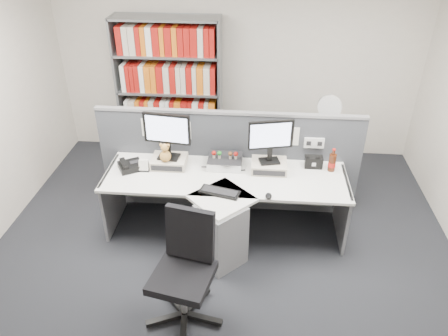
# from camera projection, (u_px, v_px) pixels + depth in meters

# --- Properties ---
(ground) EXTENTS (5.50, 5.50, 0.00)m
(ground) POSITION_uv_depth(u_px,v_px,m) (218.00, 281.00, 4.28)
(ground) COLOR #24252A
(ground) RESTS_ON ground
(room_shell) EXTENTS (5.04, 5.54, 2.72)m
(room_shell) POSITION_uv_depth(u_px,v_px,m) (217.00, 116.00, 3.34)
(room_shell) COLOR beige
(room_shell) RESTS_ON ground
(partition) EXTENTS (3.00, 0.08, 1.27)m
(partition) POSITION_uv_depth(u_px,v_px,m) (229.00, 161.00, 5.00)
(partition) COLOR #43464C
(partition) RESTS_ON ground
(desk) EXTENTS (2.60, 1.20, 0.72)m
(desk) POSITION_uv_depth(u_px,v_px,m) (224.00, 208.00, 4.55)
(desk) COLOR white
(desk) RESTS_ON ground
(monitor_riser_left) EXTENTS (0.38, 0.31, 0.10)m
(monitor_riser_left) POSITION_uv_depth(u_px,v_px,m) (169.00, 161.00, 4.75)
(monitor_riser_left) COLOR beige
(monitor_riser_left) RESTS_ON desk
(monitor_riser_right) EXTENTS (0.38, 0.31, 0.10)m
(monitor_riser_right) POSITION_uv_depth(u_px,v_px,m) (269.00, 166.00, 4.67)
(monitor_riser_right) COLOR beige
(monitor_riser_right) RESTS_ON desk
(monitor_left) EXTENTS (0.51, 0.19, 0.52)m
(monitor_left) POSITION_uv_depth(u_px,v_px,m) (167.00, 132.00, 4.56)
(monitor_left) COLOR black
(monitor_left) RESTS_ON monitor_riser_left
(monitor_right) EXTENTS (0.47, 0.20, 0.49)m
(monitor_right) POSITION_uv_depth(u_px,v_px,m) (271.00, 138.00, 4.49)
(monitor_right) COLOR black
(monitor_right) RESTS_ON monitor_riser_right
(desktop_pc) EXTENTS (0.37, 0.33, 0.10)m
(desktop_pc) POSITION_uv_depth(u_px,v_px,m) (225.00, 161.00, 4.76)
(desktop_pc) COLOR black
(desktop_pc) RESTS_ON desk
(figurines) EXTENTS (0.29, 0.05, 0.09)m
(figurines) POSITION_uv_depth(u_px,v_px,m) (225.00, 154.00, 4.69)
(figurines) COLOR beige
(figurines) RESTS_ON desktop_pc
(keyboard) EXTENTS (0.43, 0.25, 0.03)m
(keyboard) POSITION_uv_depth(u_px,v_px,m) (220.00, 192.00, 4.31)
(keyboard) COLOR black
(keyboard) RESTS_ON desk
(mouse) EXTENTS (0.06, 0.10, 0.04)m
(mouse) POSITION_uv_depth(u_px,v_px,m) (269.00, 196.00, 4.24)
(mouse) COLOR black
(mouse) RESTS_ON desk
(desk_phone) EXTENTS (0.32, 0.31, 0.11)m
(desk_phone) POSITION_uv_depth(u_px,v_px,m) (130.00, 166.00, 4.70)
(desk_phone) COLOR black
(desk_phone) RESTS_ON desk
(desk_calendar) EXTENTS (0.11, 0.08, 0.13)m
(desk_calendar) POSITION_uv_depth(u_px,v_px,m) (144.00, 166.00, 4.66)
(desk_calendar) COLOR black
(desk_calendar) RESTS_ON desk
(plush_toy) EXTENTS (0.12, 0.12, 0.21)m
(plush_toy) POSITION_uv_depth(u_px,v_px,m) (165.00, 154.00, 4.61)
(plush_toy) COLOR #BB883E
(plush_toy) RESTS_ON monitor_riser_left
(speaker) EXTENTS (0.19, 0.11, 0.13)m
(speaker) POSITION_uv_depth(u_px,v_px,m) (313.00, 162.00, 4.72)
(speaker) COLOR black
(speaker) RESTS_ON desk
(cola_bottle) EXTENTS (0.08, 0.08, 0.27)m
(cola_bottle) POSITION_uv_depth(u_px,v_px,m) (332.00, 163.00, 4.64)
(cola_bottle) COLOR #3F190A
(cola_bottle) RESTS_ON desk
(shelving_unit) EXTENTS (1.41, 0.40, 2.00)m
(shelving_unit) POSITION_uv_depth(u_px,v_px,m) (170.00, 93.00, 5.91)
(shelving_unit) COLOR slate
(shelving_unit) RESTS_ON ground
(filing_cabinet) EXTENTS (0.45, 0.61, 0.70)m
(filing_cabinet) POSITION_uv_depth(u_px,v_px,m) (323.00, 156.00, 5.70)
(filing_cabinet) COLOR slate
(filing_cabinet) RESTS_ON ground
(desk_fan) EXTENTS (0.30, 0.18, 0.50)m
(desk_fan) POSITION_uv_depth(u_px,v_px,m) (329.00, 109.00, 5.35)
(desk_fan) COLOR white
(desk_fan) RESTS_ON filing_cabinet
(office_chair) EXTENTS (0.68, 0.67, 1.04)m
(office_chair) POSITION_uv_depth(u_px,v_px,m) (185.00, 266.00, 3.68)
(office_chair) COLOR silver
(office_chair) RESTS_ON ground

